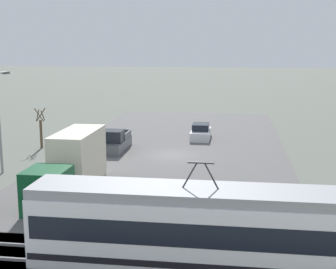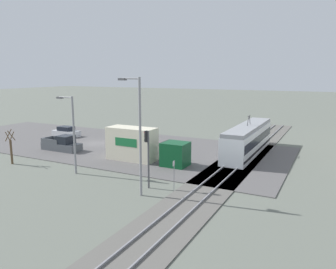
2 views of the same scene
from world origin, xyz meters
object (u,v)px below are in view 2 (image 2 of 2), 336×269
(light_rail_tram, at_px, (248,140))
(traffic_light_pole, at_px, (148,151))
(street_tree, at_px, (11,148))
(street_lamp_near_crossing, at_px, (138,130))
(no_parking_sign, at_px, (174,173))
(street_lamp_mid_block, at_px, (72,129))
(pickup_truck, at_px, (62,145))
(sedan_car_0, at_px, (66,132))
(box_truck, at_px, (142,146))

(light_rail_tram, bearing_deg, traffic_light_pole, -16.11)
(street_tree, height_order, street_lamp_near_crossing, street_lamp_near_crossing)
(street_lamp_near_crossing, height_order, no_parking_sign, street_lamp_near_crossing)
(street_lamp_mid_block, height_order, no_parking_sign, street_lamp_mid_block)
(light_rail_tram, relative_size, street_lamp_near_crossing, 1.55)
(pickup_truck, xyz_separation_m, street_lamp_near_crossing, (8.62, 16.86, 4.53))
(traffic_light_pole, bearing_deg, sedan_car_0, -121.51)
(no_parking_sign, bearing_deg, traffic_light_pole, -81.08)
(pickup_truck, height_order, street_lamp_near_crossing, street_lamp_near_crossing)
(no_parking_sign, bearing_deg, box_truck, -132.68)
(light_rail_tram, bearing_deg, street_lamp_mid_block, -40.07)
(box_truck, bearing_deg, street_lamp_mid_block, -28.83)
(pickup_truck, xyz_separation_m, street_tree, (7.05, -0.32, 0.90))
(street_tree, bearing_deg, street_lamp_mid_block, 93.51)
(light_rail_tram, distance_m, traffic_light_pole, 16.75)
(street_lamp_mid_block, bearing_deg, sedan_car_0, -133.68)
(box_truck, xyz_separation_m, traffic_light_pole, (7.01, 4.91, 1.45))
(pickup_truck, bearing_deg, light_rail_tram, 113.35)
(light_rail_tram, height_order, sedan_car_0, light_rail_tram)
(pickup_truck, bearing_deg, street_lamp_mid_block, 50.92)
(street_lamp_near_crossing, bearing_deg, sedan_car_0, -124.34)
(street_tree, bearing_deg, street_lamp_near_crossing, 84.77)
(light_rail_tram, xyz_separation_m, sedan_car_0, (1.88, -27.70, -1.05))
(street_tree, distance_m, street_lamp_mid_block, 8.80)
(light_rail_tram, relative_size, pickup_truck, 2.80)
(pickup_truck, bearing_deg, sedan_car_0, -138.58)
(box_truck, distance_m, street_lamp_near_crossing, 10.77)
(box_truck, height_order, sedan_car_0, box_truck)
(box_truck, distance_m, pickup_truck, 11.77)
(street_lamp_near_crossing, bearing_deg, box_truck, -149.67)
(sedan_car_0, bearing_deg, traffic_light_pole, -121.51)
(pickup_truck, relative_size, street_lamp_near_crossing, 0.55)
(light_rail_tram, height_order, box_truck, light_rail_tram)
(box_truck, height_order, street_lamp_near_crossing, street_lamp_near_crossing)
(traffic_light_pole, bearing_deg, pickup_truck, -112.38)
(pickup_truck, xyz_separation_m, sedan_car_0, (-7.30, -6.44, -0.10))
(traffic_light_pole, bearing_deg, street_lamp_mid_block, -92.09)
(box_truck, relative_size, no_parking_sign, 3.68)
(sedan_car_0, bearing_deg, street_lamp_mid_block, -133.68)
(sedan_car_0, relative_size, street_lamp_mid_block, 0.57)
(light_rail_tram, bearing_deg, pickup_truck, -66.65)
(sedan_car_0, height_order, traffic_light_pole, traffic_light_pole)
(pickup_truck, height_order, no_parking_sign, no_parking_sign)
(traffic_light_pole, height_order, street_lamp_mid_block, street_lamp_mid_block)
(street_tree, xyz_separation_m, street_lamp_mid_block, (-0.51, 8.37, 2.68))
(light_rail_tram, distance_m, sedan_car_0, 27.79)
(sedan_car_0, xyz_separation_m, street_lamp_near_crossing, (15.92, 23.30, 4.62))
(light_rail_tram, height_order, traffic_light_pole, traffic_light_pole)
(street_tree, bearing_deg, sedan_car_0, -156.92)
(street_lamp_near_crossing, xyz_separation_m, no_parking_sign, (-2.13, 2.07, -3.77))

